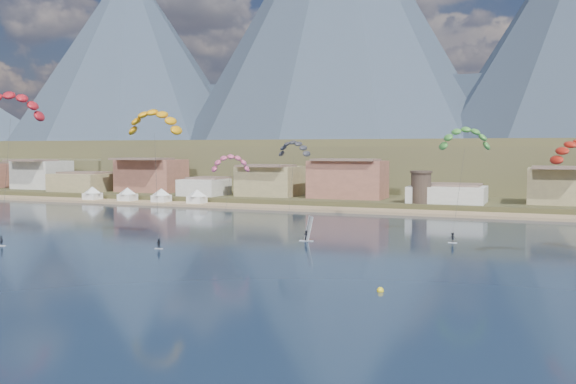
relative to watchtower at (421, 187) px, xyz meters
The scene contains 15 objects.
ground 114.29m from the watchtower, 92.51° to the right, with size 2400.00×2400.00×0.00m, color black.
beach 11.25m from the watchtower, 122.01° to the right, with size 2200.00×12.00×0.90m.
land 446.07m from the watchtower, 90.64° to the left, with size 2200.00×900.00×4.00m.
foothills 119.77m from the watchtower, 81.65° to the left, with size 940.00×210.00×18.00m.
mountain_ridge 724.36m from the watchtower, 91.58° to the left, with size 2060.00×480.00×400.00m.
town 45.73m from the watchtower, 169.92° to the left, with size 400.00×24.00×12.00m.
watchtower is the anchor object (origin of this frame).
beach_tents 81.69m from the watchtower, behind, with size 43.40×6.40×5.00m.
kitesurfer_red 101.45m from the watchtower, 128.49° to the right, with size 14.55×16.19×28.80m.
kitesurfer_yellow 81.03m from the watchtower, 116.21° to the right, with size 12.99×12.64×25.18m.
kitesurfer_green 50.02m from the watchtower, 70.47° to the right, with size 10.57×14.60×21.99m.
distant_kite_pink 58.44m from the watchtower, 122.77° to the right, with size 8.85×7.57×16.93m.
distant_kite_dark 42.40m from the watchtower, 123.57° to the right, with size 8.71×6.36×19.73m.
windsurfer 64.44m from the watchtower, 97.74° to the right, with size 2.53×2.74×4.48m.
buoy 99.67m from the watchtower, 82.45° to the right, with size 0.80×0.80×0.80m.
Camera 1 is at (35.35, -56.33, 16.41)m, focal length 40.19 mm.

